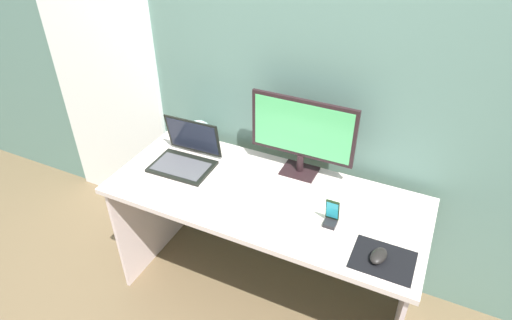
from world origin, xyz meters
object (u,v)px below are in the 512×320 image
at_px(laptop, 186,156).
at_px(keyboard_external, 259,219).
at_px(phone_in_dock, 331,216).
at_px(mouse, 379,256).
at_px(fishbowl, 199,134).
at_px(monitor, 302,133).

xyz_separation_m(laptop, keyboard_external, (0.54, -0.23, -0.04)).
distance_m(keyboard_external, phone_in_dock, 0.32).
bearing_deg(phone_in_dock, mouse, -26.36).
height_order(keyboard_external, phone_in_dock, phone_in_dock).
relative_size(laptop, keyboard_external, 0.77).
bearing_deg(keyboard_external, fishbowl, 140.63).
relative_size(fishbowl, phone_in_dock, 1.14).
xyz_separation_m(laptop, phone_in_dock, (0.84, -0.12, 0.00)).
height_order(laptop, fishbowl, laptop).
distance_m(fishbowl, keyboard_external, 0.71).
relative_size(mouse, phone_in_dock, 0.72).
bearing_deg(fishbowl, monitor, 0.26).
bearing_deg(keyboard_external, phone_in_dock, 17.06).
bearing_deg(fishbowl, phone_in_dock, -19.48).
xyz_separation_m(laptop, fishbowl, (-0.03, 0.18, 0.03)).
bearing_deg(keyboard_external, laptop, 153.46).
bearing_deg(laptop, fishbowl, 99.75).
xyz_separation_m(monitor, mouse, (0.50, -0.43, -0.21)).
distance_m(keyboard_external, mouse, 0.54).
relative_size(keyboard_external, mouse, 4.20).
height_order(monitor, mouse, monitor).
distance_m(mouse, phone_in_dock, 0.27).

